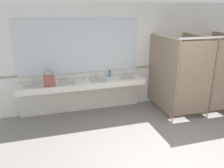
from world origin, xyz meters
TOP-DOWN VIEW (x-y plane):
  - ground_plane at (0.00, 0.00)m, footprint 7.48×6.02m
  - wall_back at (0.00, 2.77)m, footprint 7.48×0.12m
  - wall_back_tile_band at (0.00, 2.70)m, footprint 7.48×0.01m
  - vanity_counter at (-1.69, 2.49)m, footprint 3.15×0.57m
  - mirror_panel at (-1.69, 2.70)m, footprint 3.05×0.02m
  - bathroom_stalls at (1.25, 1.78)m, footprint 2.05×1.42m
  - handbag at (-2.49, 2.26)m, footprint 0.26×0.12m
  - soap_dispenser at (-0.94, 2.57)m, footprint 0.07×0.07m
  - paper_cup at (-1.57, 2.37)m, footprint 0.07×0.07m

SIDE VIEW (x-z plane):
  - ground_plane at x=0.00m, z-range -0.10..0.00m
  - vanity_counter at x=-1.69m, z-range 0.15..1.15m
  - paper_cup at x=-1.57m, z-range 0.88..0.97m
  - soap_dispenser at x=-0.94m, z-range 0.87..1.05m
  - handbag at x=-2.49m, z-range 0.82..1.21m
  - wall_back_tile_band at x=0.00m, z-range 1.02..1.08m
  - bathroom_stalls at x=1.25m, z-range 0.05..2.06m
  - wall_back at x=0.00m, z-range 0.00..2.76m
  - mirror_panel at x=-1.69m, z-range 1.03..2.39m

